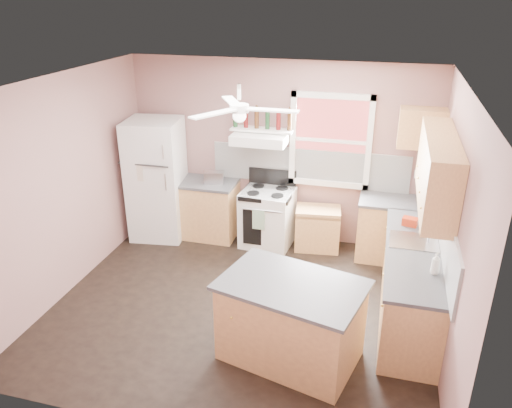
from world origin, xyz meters
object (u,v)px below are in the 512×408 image
(toaster, at_px, (214,177))
(stove, at_px, (267,218))
(island, at_px, (291,322))
(cart, at_px, (317,228))
(refrigerator, at_px, (157,179))

(toaster, relative_size, stove, 0.33)
(toaster, distance_m, stove, 1.01)
(island, bearing_deg, toaster, 138.81)
(stove, bearing_deg, cart, 8.94)
(refrigerator, distance_m, cart, 2.54)
(refrigerator, bearing_deg, stove, -4.01)
(refrigerator, xyz_separation_m, island, (2.55, -2.29, -0.49))
(toaster, height_order, cart, toaster)
(stove, relative_size, island, 0.64)
(cart, bearing_deg, toaster, 174.22)
(toaster, bearing_deg, refrigerator, 173.45)
(stove, height_order, island, same)
(refrigerator, xyz_separation_m, cart, (2.46, 0.17, -0.60))
(cart, distance_m, island, 2.47)
(refrigerator, xyz_separation_m, toaster, (0.88, 0.13, 0.07))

